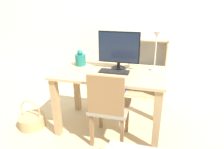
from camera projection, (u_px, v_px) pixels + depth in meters
ground_plane at (110, 126)px, 2.35m from camera, size 10.00×10.00×0.00m
wall_back at (128, 13)px, 2.94m from camera, size 8.00×0.05×2.60m
desk at (110, 84)px, 2.14m from camera, size 1.21×0.68×0.73m
monitor at (119, 49)px, 2.09m from camera, size 0.47×0.17×0.43m
keyboard at (114, 72)px, 2.06m from camera, size 0.33×0.13×0.02m
vase at (80, 59)px, 2.26m from camera, size 0.13×0.13×0.19m
desk_lamp at (156, 47)px, 1.98m from camera, size 0.10×0.19×0.45m
chair at (109, 106)px, 1.93m from camera, size 0.40×0.40×0.83m
bookshelf at (129, 67)px, 3.06m from camera, size 0.82×0.28×0.94m
basket at (32, 120)px, 2.32m from camera, size 0.31×0.31×0.36m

